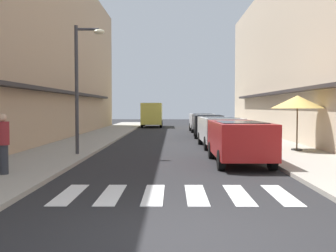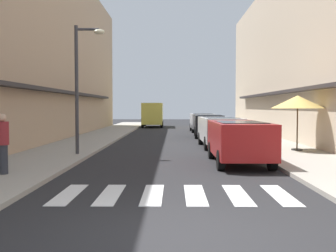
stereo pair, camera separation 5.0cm
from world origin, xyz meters
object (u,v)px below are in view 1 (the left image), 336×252
parked_car_far (208,123)px  parked_car_distant (202,120)px  delivery_van (152,113)px  parked_car_near (239,137)px  street_lamp (82,75)px  cafe_umbrella (297,102)px  parked_car_mid (220,128)px  pedestrian_walking_near (3,142)px

parked_car_far → parked_car_distant: same height
parked_car_distant → delivery_van: delivery_van is taller
parked_car_near → parked_car_distant: 18.15m
delivery_van → street_lamp: street_lamp is taller
parked_car_far → street_lamp: (-5.87, -10.29, 2.30)m
cafe_umbrella → parked_car_distant: bearing=101.7°
parked_car_mid → parked_car_far: 6.48m
parked_car_far → street_lamp: 12.07m
delivery_van → street_lamp: bearing=-93.7°
parked_car_near → parked_car_mid: same height
parked_car_distant → pedestrian_walking_near: 22.16m
parked_car_mid → street_lamp: street_lamp is taller
parked_car_distant → cafe_umbrella: cafe_umbrella is taller
parked_car_mid → parked_car_distant: 12.34m
parked_car_distant → cafe_umbrella: bearing=-78.3°
delivery_van → cafe_umbrella: cafe_umbrella is taller
parked_car_mid → cafe_umbrella: 4.05m
parked_car_far → pedestrian_walking_near: bearing=-114.6°
parked_car_near → parked_car_far: size_ratio=1.10×
street_lamp → cafe_umbrella: bearing=9.2°
parked_car_mid → street_lamp: (-5.87, -3.81, 2.30)m
parked_car_mid → parked_car_distant: (0.00, 12.34, -0.00)m
parked_car_far → delivery_van: delivery_van is taller
parked_car_mid → street_lamp: bearing=-147.0°
parked_car_far → delivery_van: size_ratio=0.74×
parked_car_distant → street_lamp: bearing=-110.0°
parked_car_near → street_lamp: size_ratio=0.87×
delivery_van → pedestrian_walking_near: delivery_van is taller
parked_car_near → pedestrian_walking_near: bearing=-157.4°
parked_car_far → street_lamp: street_lamp is taller
cafe_umbrella → pedestrian_walking_near: cafe_umbrella is taller
parked_car_near → parked_car_mid: 5.82m
cafe_umbrella → parked_car_near: bearing=-131.4°
street_lamp → pedestrian_walking_near: 5.48m
parked_car_mid → cafe_umbrella: size_ratio=1.93×
pedestrian_walking_near → street_lamp: bearing=127.1°
parked_car_mid → pedestrian_walking_near: bearing=-128.6°
parked_car_distant → street_lamp: street_lamp is taller
parked_car_distant → pedestrian_walking_near: pedestrian_walking_near is taller
street_lamp → pedestrian_walking_near: bearing=-102.4°
parked_car_mid → delivery_van: size_ratio=0.84×
parked_car_mid → pedestrian_walking_near: pedestrian_walking_near is taller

